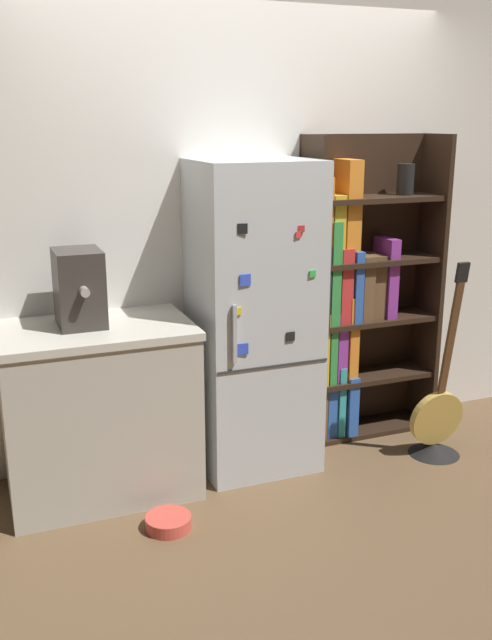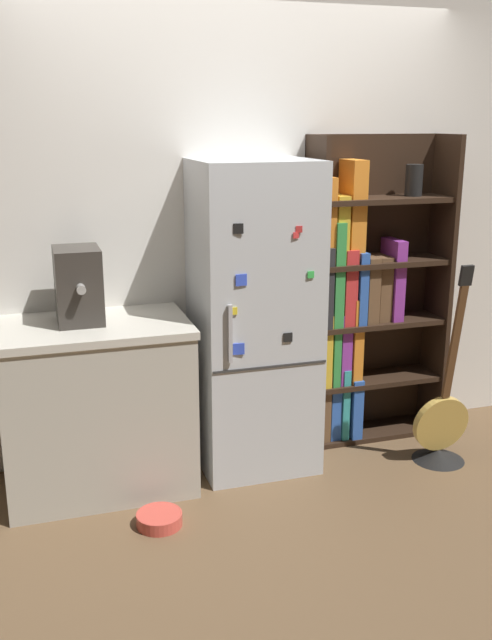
{
  "view_description": "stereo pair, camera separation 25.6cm",
  "coord_description": "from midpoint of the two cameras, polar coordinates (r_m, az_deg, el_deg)",
  "views": [
    {
      "loc": [
        -1.4,
        -3.3,
        1.89
      ],
      "look_at": [
        -0.05,
        0.15,
        0.85
      ],
      "focal_mm": 40.0,
      "sensor_mm": 36.0,
      "label": 1
    },
    {
      "loc": [
        -1.16,
        -3.38,
        1.89
      ],
      "look_at": [
        -0.05,
        0.15,
        0.85
      ],
      "focal_mm": 40.0,
      "sensor_mm": 36.0,
      "label": 2
    }
  ],
  "objects": [
    {
      "name": "kitchen_counter",
      "position": [
        3.79,
        -9.91,
        -6.82
      ],
      "size": [
        0.96,
        0.63,
        0.9
      ],
      "color": "#BCB7A8",
      "rests_on": "ground_plane"
    },
    {
      "name": "espresso_machine",
      "position": [
        3.64,
        -11.33,
        2.72
      ],
      "size": [
        0.22,
        0.35,
        0.38
      ],
      "color": "#38332D",
      "rests_on": "kitchen_counter"
    },
    {
      "name": "ground_plane",
      "position": [
        4.04,
        3.21,
        -12.16
      ],
      "size": [
        16.0,
        16.0,
        0.0
      ],
      "primitive_type": "plane",
      "color": "brown"
    },
    {
      "name": "wall_back",
      "position": [
        4.07,
        1.13,
        7.37
      ],
      "size": [
        8.0,
        0.05,
        2.6
      ],
      "color": "white",
      "rests_on": "ground_plane"
    },
    {
      "name": "guitar",
      "position": [
        4.29,
        16.98,
        -8.66
      ],
      "size": [
        0.33,
        0.3,
        1.17
      ],
      "color": "black",
      "rests_on": "ground_plane"
    },
    {
      "name": "bookshelf",
      "position": [
        4.3,
        10.74,
        1.42
      ],
      "size": [
        0.84,
        0.3,
        1.81
      ],
      "color": "black",
      "rests_on": "ground_plane"
    },
    {
      "name": "refrigerator",
      "position": [
        3.88,
        2.52,
        0.12
      ],
      "size": [
        0.63,
        0.59,
        1.7
      ],
      "color": "silver",
      "rests_on": "ground_plane"
    },
    {
      "name": "pet_bowl",
      "position": [
        3.58,
        -4.85,
        -15.57
      ],
      "size": [
        0.22,
        0.22,
        0.06
      ],
      "color": "#D84C3F",
      "rests_on": "ground_plane"
    }
  ]
}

